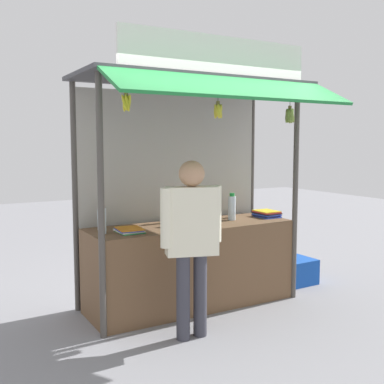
# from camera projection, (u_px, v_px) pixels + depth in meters

# --- Properties ---
(ground_plane) EXTENTS (20.00, 20.00, 0.00)m
(ground_plane) POSITION_uv_depth(u_px,v_px,m) (192.00, 304.00, 5.13)
(ground_plane) COLOR gray
(stall_counter) EXTENTS (2.25, 0.71, 0.88)m
(stall_counter) POSITION_uv_depth(u_px,v_px,m) (192.00, 265.00, 5.08)
(stall_counter) COLOR brown
(stall_counter) RESTS_ON ground
(stall_structure) EXTENTS (2.45, 1.54, 2.75)m
(stall_structure) POSITION_uv_depth(u_px,v_px,m) (187.00, 151.00, 5.04)
(stall_structure) COLOR #4C4742
(stall_structure) RESTS_ON ground
(water_bottle_front_right) EXTENTS (0.06, 0.06, 0.23)m
(water_bottle_front_right) POSITION_uv_depth(u_px,v_px,m) (101.00, 219.00, 4.73)
(water_bottle_front_right) COLOR silver
(water_bottle_front_right) RESTS_ON stall_counter
(water_bottle_left) EXTENTS (0.09, 0.09, 0.31)m
(water_bottle_left) POSITION_uv_depth(u_px,v_px,m) (189.00, 211.00, 5.02)
(water_bottle_left) COLOR silver
(water_bottle_left) RESTS_ON stall_counter
(water_bottle_back_right) EXTENTS (0.07, 0.07, 0.24)m
(water_bottle_back_right) POSITION_uv_depth(u_px,v_px,m) (165.00, 213.00, 5.11)
(water_bottle_back_right) COLOR silver
(water_bottle_back_right) RESTS_ON stall_counter
(water_bottle_front_left) EXTENTS (0.07, 0.07, 0.27)m
(water_bottle_front_left) POSITION_uv_depth(u_px,v_px,m) (232.00, 207.00, 5.48)
(water_bottle_front_left) COLOR silver
(water_bottle_front_left) RESTS_ON stall_counter
(water_bottle_mid_left) EXTENTS (0.09, 0.09, 0.31)m
(water_bottle_mid_left) POSITION_uv_depth(u_px,v_px,m) (232.00, 207.00, 5.31)
(water_bottle_mid_left) COLOR silver
(water_bottle_mid_left) RESTS_ON stall_counter
(water_bottle_rear_center) EXTENTS (0.08, 0.08, 0.28)m
(water_bottle_rear_center) POSITION_uv_depth(u_px,v_px,m) (102.00, 220.00, 4.53)
(water_bottle_rear_center) COLOR silver
(water_bottle_rear_center) RESTS_ON stall_counter
(magazine_stack_far_left) EXTENTS (0.26, 0.29, 0.04)m
(magazine_stack_far_left) POSITION_uv_depth(u_px,v_px,m) (129.00, 230.00, 4.58)
(magazine_stack_far_left) COLOR green
(magazine_stack_far_left) RESTS_ON stall_counter
(magazine_stack_mid_right) EXTENTS (0.26, 0.31, 0.07)m
(magazine_stack_mid_right) POSITION_uv_depth(u_px,v_px,m) (267.00, 214.00, 5.54)
(magazine_stack_mid_right) COLOR blue
(magazine_stack_mid_right) RESTS_ON stall_counter
(banana_bunch_rightmost) EXTENTS (0.11, 0.10, 0.29)m
(banana_bunch_rightmost) POSITION_uv_depth(u_px,v_px,m) (218.00, 111.00, 4.53)
(banana_bunch_rightmost) COLOR #332D23
(banana_bunch_inner_right) EXTENTS (0.12, 0.11, 0.31)m
(banana_bunch_inner_right) POSITION_uv_depth(u_px,v_px,m) (290.00, 116.00, 4.98)
(banana_bunch_inner_right) COLOR #332D23
(banana_bunch_leftmost) EXTENTS (0.09, 0.09, 0.25)m
(banana_bunch_leftmost) POSITION_uv_depth(u_px,v_px,m) (126.00, 102.00, 4.06)
(banana_bunch_leftmost) COLOR #332D23
(vendor_person) EXTENTS (0.61, 0.33, 1.60)m
(vendor_person) POSITION_uv_depth(u_px,v_px,m) (192.00, 232.00, 4.16)
(vendor_person) COLOR #383842
(vendor_person) RESTS_ON ground
(plastic_crate) EXTENTS (0.46, 0.46, 0.31)m
(plastic_crate) POSITION_uv_depth(u_px,v_px,m) (294.00, 271.00, 5.91)
(plastic_crate) COLOR #194CB2
(plastic_crate) RESTS_ON ground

